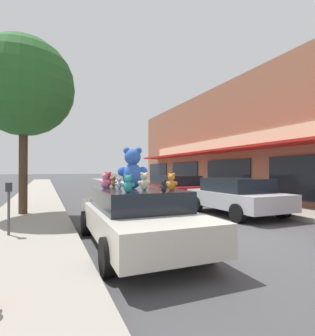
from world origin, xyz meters
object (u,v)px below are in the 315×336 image
object	(u,v)px
plush_art_car	(136,215)
teddy_bear_orange	(172,182)
teddy_bear_pink	(105,181)
parked_car_far_right	(175,187)
teddy_bear_giant	(133,169)
teddy_bear_brown	(114,182)
street_tree	(24,87)
parked_car_far_center	(236,195)
teddy_bear_black	(164,186)
teddy_bear_teal	(128,184)
teddy_bear_red	(108,179)
teddy_bear_cream	(144,182)
teddy_bear_white	(119,183)
parking_meter	(9,202)

from	to	relation	value
plush_art_car	teddy_bear_orange	distance (m)	1.25
teddy_bear_pink	teddy_bear_orange	xyz separation A→B (m)	(1.13, -1.20, 0.00)
teddy_bear_orange	parked_car_far_right	xyz separation A→B (m)	(4.42, 8.50, -0.70)
teddy_bear_giant	teddy_bear_brown	size ratio (longest dim) A/B	3.41
teddy_bear_brown	street_tree	xyz separation A→B (m)	(-2.35, 4.08, 3.33)
teddy_bear_pink	street_tree	size ratio (longest dim) A/B	0.06
teddy_bear_pink	parked_car_far_center	size ratio (longest dim) A/B	0.09
plush_art_car	parked_car_far_right	world-z (taller)	parked_car_far_right
teddy_bear_brown	teddy_bear_black	xyz separation A→B (m)	(0.46, -2.06, -0.01)
teddy_bear_giant	teddy_bear_teal	bearing A→B (deg)	88.37
teddy_bear_teal	parked_car_far_center	size ratio (longest dim) A/B	0.09
teddy_bear_giant	teddy_bear_orange	distance (m)	1.07
teddy_bear_red	teddy_bear_teal	xyz separation A→B (m)	(-0.11, -2.17, -0.02)
parked_car_far_right	street_tree	xyz separation A→B (m)	(-7.55, -2.70, 3.99)
teddy_bear_orange	teddy_bear_cream	xyz separation A→B (m)	(-0.48, 0.33, 0.01)
teddy_bear_black	teddy_bear_brown	bearing A→B (deg)	-10.66
teddy_bear_black	plush_art_car	bearing A→B (deg)	-15.17
plush_art_car	street_tree	world-z (taller)	street_tree
teddy_bear_pink	parked_car_far_right	size ratio (longest dim) A/B	0.08
teddy_bear_pink	teddy_bear_black	size ratio (longest dim) A/B	1.43
teddy_bear_orange	teddy_bear_white	distance (m)	1.33
teddy_bear_brown	street_tree	world-z (taller)	street_tree
parked_car_far_center	teddy_bear_pink	bearing A→B (deg)	-159.60
teddy_bear_pink	teddy_bear_cream	xyz separation A→B (m)	(0.65, -0.87, 0.01)
parked_car_far_center	teddy_bear_black	bearing A→B (deg)	-142.86
teddy_bear_cream	parked_car_far_center	distance (m)	5.76
teddy_bear_pink	parking_meter	size ratio (longest dim) A/B	0.29
plush_art_car	teddy_bear_white	xyz separation A→B (m)	(-0.34, 0.19, 0.72)
teddy_bear_giant	street_tree	world-z (taller)	street_tree
teddy_bear_brown	parking_meter	world-z (taller)	teddy_bear_brown
teddy_bear_teal	teddy_bear_pink	bearing A→B (deg)	-53.35
plush_art_car	teddy_bear_cream	size ratio (longest dim) A/B	12.44
teddy_bear_white	teddy_bear_pink	bearing A→B (deg)	-41.87
teddy_bear_brown	parking_meter	distance (m)	2.56
parking_meter	teddy_bear_orange	bearing A→B (deg)	-36.92
teddy_bear_giant	teddy_bear_cream	bearing A→B (deg)	119.60
plush_art_car	teddy_bear_orange	bearing A→B (deg)	-58.50
teddy_bear_orange	teddy_bear_black	bearing A→B (deg)	100.93
plush_art_car	teddy_bear_giant	world-z (taller)	teddy_bear_giant
parking_meter	teddy_bear_brown	bearing A→B (deg)	-15.71
teddy_bear_pink	street_tree	bearing A→B (deg)	-25.39
teddy_bear_white	street_tree	xyz separation A→B (m)	(-2.30, 4.77, 3.34)
teddy_bear_brown	parked_car_far_right	distance (m)	8.57
parked_car_far_center	teddy_bear_teal	bearing A→B (deg)	-147.70
parking_meter	teddy_bear_teal	bearing A→B (deg)	-48.91
teddy_bear_pink	parking_meter	world-z (taller)	teddy_bear_pink
teddy_bear_giant	street_tree	bearing A→B (deg)	-41.89
teddy_bear_orange	parked_car_far_center	size ratio (longest dim) A/B	0.09
teddy_bear_brown	teddy_bear_white	size ratio (longest dim) A/B	1.08
teddy_bear_giant	plush_art_car	bearing A→B (deg)	-169.17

